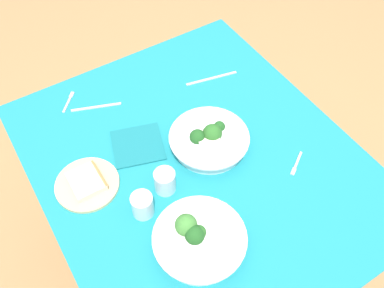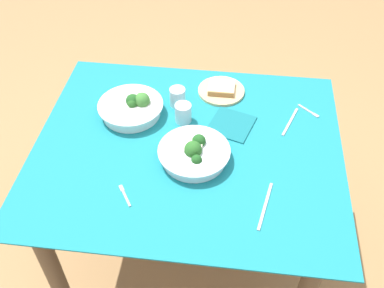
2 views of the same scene
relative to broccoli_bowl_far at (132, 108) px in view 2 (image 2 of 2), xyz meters
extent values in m
plane|color=#9E7547|center=(0.26, -0.16, -0.80)|extent=(6.00, 6.00, 0.00)
cube|color=#197A84|center=(0.26, -0.16, -0.04)|extent=(1.21, 1.02, 0.01)
cube|color=brown|center=(0.26, -0.16, -0.05)|extent=(1.17, 0.99, 0.02)
cylinder|color=brown|center=(-0.24, -0.56, -0.43)|extent=(0.07, 0.07, 0.74)
cylinder|color=brown|center=(-0.24, 0.24, -0.43)|extent=(0.07, 0.07, 0.74)
cylinder|color=brown|center=(0.75, 0.24, -0.43)|extent=(0.07, 0.07, 0.74)
cylinder|color=white|center=(0.00, 0.00, -0.01)|extent=(0.24, 0.24, 0.05)
cylinder|color=white|center=(0.00, 0.00, 0.02)|extent=(0.27, 0.27, 0.01)
sphere|color=#286023|center=(0.01, -0.01, 0.03)|extent=(0.04, 0.04, 0.04)
sphere|color=#1E511E|center=(0.00, 0.01, 0.03)|extent=(0.06, 0.06, 0.06)
sphere|color=#3D7A33|center=(0.04, 0.01, 0.03)|extent=(0.07, 0.07, 0.07)
cylinder|color=white|center=(0.29, -0.23, -0.01)|extent=(0.24, 0.24, 0.04)
cylinder|color=white|center=(0.29, -0.23, 0.01)|extent=(0.27, 0.27, 0.01)
sphere|color=#1E511E|center=(0.31, -0.28, 0.02)|extent=(0.04, 0.04, 0.04)
sphere|color=#286023|center=(0.29, -0.24, 0.03)|extent=(0.07, 0.07, 0.07)
sphere|color=#1E511E|center=(0.30, -0.19, 0.03)|extent=(0.05, 0.05, 0.05)
cylinder|color=beige|center=(0.28, -0.22, 0.03)|extent=(0.08, 0.08, 0.01)
cylinder|color=#D6B27A|center=(0.36, 0.19, -0.03)|extent=(0.21, 0.21, 0.01)
cube|color=beige|center=(0.36, 0.19, -0.01)|extent=(0.12, 0.10, 0.02)
cube|color=#9E703D|center=(0.36, 0.15, -0.01)|extent=(0.11, 0.01, 0.02)
cylinder|color=silver|center=(0.22, -0.02, 0.01)|extent=(0.07, 0.07, 0.08)
cylinder|color=silver|center=(0.18, 0.08, 0.01)|extent=(0.07, 0.07, 0.08)
cube|color=#B7B7BC|center=(0.08, -0.45, -0.03)|extent=(0.05, 0.07, 0.00)
cube|color=#B7B7BC|center=(0.05, -0.41, -0.03)|extent=(0.03, 0.03, 0.00)
cube|color=#B7B7BC|center=(0.73, 0.12, -0.03)|extent=(0.06, 0.06, 0.00)
cube|color=#B7B7BC|center=(0.77, 0.08, -0.03)|extent=(0.03, 0.03, 0.00)
cube|color=#B7B7BC|center=(0.56, -0.42, -0.03)|extent=(0.05, 0.21, 0.00)
cube|color=#B7B7BC|center=(0.66, 0.03, -0.03)|extent=(0.07, 0.18, 0.00)
cube|color=#156870|center=(0.42, -0.02, -0.03)|extent=(0.21, 0.21, 0.01)
camera|label=1|loc=(-0.44, 0.30, 1.14)|focal=39.71mm
camera|label=2|loc=(0.42, -1.38, 1.21)|focal=41.62mm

